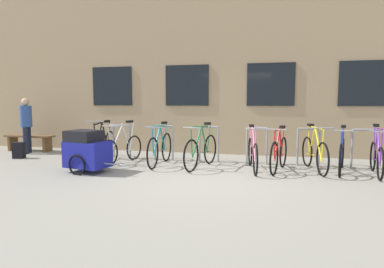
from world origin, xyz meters
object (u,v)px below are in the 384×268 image
(bicycle_red, at_px, (279,153))
(person_by_bench, at_px, (26,122))
(bicycle_pink, at_px, (253,153))
(wooden_bench, at_px, (30,140))
(bicycle_blue, at_px, (342,154))
(bicycle_purple, at_px, (377,157))
(bicycle_black, at_px, (103,145))
(bicycle_white, at_px, (122,148))
(bicycle_teal, at_px, (160,148))
(bike_trailer, at_px, (87,150))
(bicycle_green, at_px, (201,150))
(bicycle_yellow, at_px, (314,153))
(backpack, at_px, (19,150))

(bicycle_red, distance_m, person_by_bench, 7.26)
(bicycle_pink, height_order, wooden_bench, bicycle_pink)
(bicycle_blue, xyz_separation_m, bicycle_purple, (0.64, -0.17, -0.01))
(bicycle_black, distance_m, bicycle_red, 4.41)
(bicycle_pink, bearing_deg, bicycle_blue, 6.94)
(bicycle_white, bearing_deg, bicycle_red, -0.89)
(bicycle_pink, distance_m, bicycle_black, 3.84)
(bicycle_blue, bearing_deg, bicycle_teal, -178.52)
(bicycle_purple, height_order, bike_trailer, bicycle_purple)
(bicycle_black, height_order, bicycle_red, bicycle_black)
(bicycle_green, bearing_deg, bicycle_white, 177.90)
(bicycle_teal, relative_size, person_by_bench, 1.11)
(bicycle_black, xyz_separation_m, bike_trailer, (0.31, -1.28, 0.07))
(bicycle_yellow, distance_m, backpack, 7.60)
(bicycle_teal, distance_m, bicycle_red, 2.82)
(bicycle_white, height_order, backpack, bicycle_white)
(bicycle_pink, bearing_deg, bicycle_white, 178.03)
(bicycle_blue, bearing_deg, bicycle_green, -176.37)
(bicycle_red, bearing_deg, bicycle_yellow, 12.16)
(bicycle_red, xyz_separation_m, bicycle_purple, (1.98, 0.01, -0.01))
(bicycle_pink, xyz_separation_m, bike_trailer, (-3.52, -1.07, 0.09))
(wooden_bench, bearing_deg, backpack, -61.72)
(bicycle_black, height_order, wooden_bench, bicycle_black)
(bicycle_teal, height_order, bike_trailer, bicycle_teal)
(bicycle_teal, height_order, bicycle_red, bicycle_teal)
(bicycle_pink, distance_m, person_by_bench, 6.70)
(bicycle_purple, bearing_deg, bicycle_yellow, 172.57)
(bicycle_blue, relative_size, person_by_bench, 1.07)
(bicycle_red, height_order, bicycle_blue, bicycle_blue)
(bicycle_teal, bearing_deg, bicycle_black, 176.96)
(bicycle_purple, bearing_deg, bicycle_blue, 164.89)
(bicycle_green, relative_size, backpack, 4.04)
(wooden_bench, height_order, person_by_bench, person_by_bench)
(bicycle_green, xyz_separation_m, person_by_bench, (-5.43, 0.77, 0.54))
(bicycle_blue, xyz_separation_m, bike_trailer, (-5.43, -1.30, 0.09))
(bicycle_teal, distance_m, backpack, 4.01)
(bicycle_black, bearing_deg, wooden_bench, 161.56)
(bicycle_pink, bearing_deg, bicycle_green, 178.26)
(bicycle_yellow, distance_m, bicycle_purple, 1.22)
(person_by_bench, bearing_deg, bicycle_pink, -6.97)
(bicycle_black, bearing_deg, bicycle_teal, -3.04)
(bicycle_green, relative_size, person_by_bench, 1.09)
(bicycle_blue, height_order, wooden_bench, bicycle_blue)
(bicycle_white, relative_size, person_by_bench, 1.02)
(bicycle_black, relative_size, person_by_bench, 1.11)
(bicycle_yellow, distance_m, bicycle_red, 0.79)
(bicycle_white, height_order, person_by_bench, person_by_bench)
(bicycle_purple, xyz_separation_m, bicycle_green, (-3.75, -0.02, 0.02))
(bicycle_teal, xyz_separation_m, bicycle_white, (-1.00, -0.01, -0.03))
(bicycle_pink, xyz_separation_m, bicycle_red, (0.58, 0.05, 0.01))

